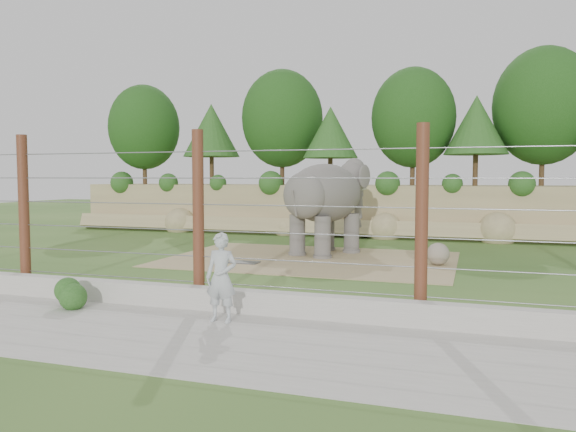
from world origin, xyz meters
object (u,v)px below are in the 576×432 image
(stone_ball, at_px, (438,254))
(zookeeper, at_px, (221,277))
(elephant, at_px, (325,207))
(barrier_fence, at_px, (198,217))

(stone_ball, distance_m, zookeeper, 9.57)
(elephant, height_order, zookeeper, elephant)
(elephant, distance_m, zookeeper, 10.36)
(stone_ball, xyz_separation_m, barrier_fence, (-4.90, -7.46, 1.61))
(elephant, relative_size, zookeeper, 2.45)
(barrier_fence, bearing_deg, elephant, 85.82)
(elephant, bearing_deg, stone_ball, 1.70)
(stone_ball, relative_size, barrier_fence, 0.04)
(elephant, distance_m, barrier_fence, 8.98)
(stone_ball, bearing_deg, zookeeper, -112.71)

